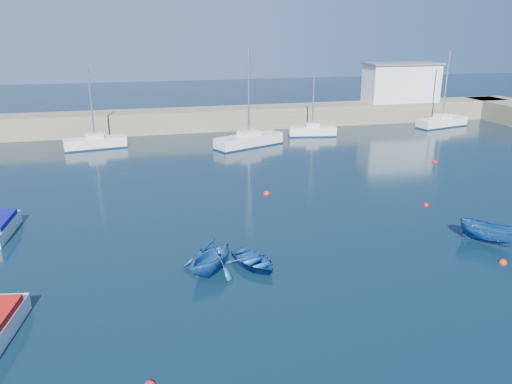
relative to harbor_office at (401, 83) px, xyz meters
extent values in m
plane|color=black|center=(-30.00, -46.00, -5.10)|extent=(220.00, 220.00, 0.00)
cube|color=#726B57|center=(-30.00, 0.00, -3.80)|extent=(96.00, 4.50, 2.60)
cube|color=silver|center=(0.00, 0.00, 0.00)|extent=(10.00, 4.00, 5.00)
cube|color=silver|center=(-40.50, -7.87, -4.51)|extent=(6.64, 2.86, 1.17)
cylinder|color=#B7BABC|center=(-40.50, -7.87, -0.23)|extent=(0.17, 0.17, 7.39)
cube|color=silver|center=(-24.22, -10.91, -4.48)|extent=(8.11, 5.22, 1.24)
cylinder|color=#B7BABC|center=(-24.22, -10.91, 0.67)|extent=(0.18, 0.18, 9.07)
cube|color=silver|center=(-15.57, -7.36, -4.55)|extent=(5.81, 2.50, 1.10)
cylinder|color=#B7BABC|center=(-15.57, -7.36, -0.76)|extent=(0.17, 0.17, 6.47)
cube|color=silver|center=(3.05, -5.90, -4.51)|extent=(7.64, 3.84, 1.17)
cylinder|color=#B7BABC|center=(3.05, -5.90, 0.30)|extent=(0.17, 0.17, 8.46)
imported|color=navy|center=(-30.67, -39.36, -4.76)|extent=(3.42, 3.91, 0.68)
imported|color=navy|center=(-33.06, -39.41, -4.16)|extent=(4.66, 4.68, 1.87)
imported|color=navy|center=(-16.25, -39.81, -4.40)|extent=(3.27, 3.73, 1.40)
sphere|color=#AD0D13|center=(-16.10, -32.78, -5.10)|extent=(0.44, 0.44, 0.44)
sphere|color=red|center=(-17.24, -42.23, -5.10)|extent=(0.45, 0.45, 0.45)
sphere|color=red|center=(-26.73, -27.39, -5.10)|extent=(0.50, 0.50, 0.50)
sphere|color=#AD0D13|center=(-8.41, -22.02, -5.10)|extent=(0.46, 0.46, 0.46)
camera|label=1|loc=(-36.52, -63.06, 7.19)|focal=35.00mm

